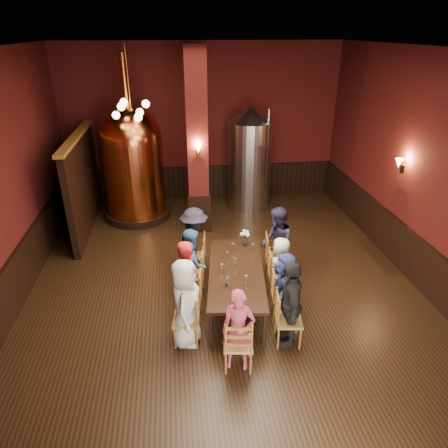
{
  "coord_description": "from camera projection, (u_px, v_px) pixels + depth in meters",
  "views": [
    {
      "loc": [
        -0.87,
        -6.73,
        4.79
      ],
      "look_at": [
        0.02,
        0.2,
        1.35
      ],
      "focal_mm": 32.0,
      "sensor_mm": 36.0,
      "label": 1
    }
  ],
  "objects": [
    {
      "name": "wine_glass_5",
      "position": [
        253.0,
        247.0,
        8.0
      ],
      "size": [
        0.07,
        0.07,
        0.17
      ],
      "primitive_type": null,
      "color": "white",
      "rests_on": "dining_table"
    },
    {
      "name": "person_3",
      "position": [
        194.0,
        243.0,
        8.26
      ],
      "size": [
        0.59,
        1.02,
        1.57
      ],
      "primitive_type": "imported",
      "rotation": [
        0.0,
        0.0,
        1.58
      ],
      "color": "black",
      "rests_on": "ground"
    },
    {
      "name": "chair_7",
      "position": [
        276.0,
        257.0,
        8.39
      ],
      "size": [
        0.52,
        0.52,
        0.92
      ],
      "primitive_type": null,
      "rotation": [
        0.0,
        0.0,
        1.43
      ],
      "color": "brown",
      "rests_on": "ground"
    },
    {
      "name": "wine_glass_2",
      "position": [
        227.0,
        281.0,
        6.95
      ],
      "size": [
        0.07,
        0.07,
        0.17
      ],
      "primitive_type": null,
      "color": "white",
      "rests_on": "dining_table"
    },
    {
      "name": "person_8",
      "position": [
        238.0,
        331.0,
        6.01
      ],
      "size": [
        0.57,
        0.44,
        1.39
      ],
      "primitive_type": "imported",
      "rotation": [
        0.0,
        0.0,
        6.06
      ],
      "color": "#A9384A",
      "rests_on": "ground"
    },
    {
      "name": "copper_kettle",
      "position": [
        133.0,
        163.0,
        10.63
      ],
      "size": [
        2.12,
        2.12,
        4.28
      ],
      "rotation": [
        0.0,
        0.0,
        -0.41
      ],
      "color": "black",
      "rests_on": "ground"
    },
    {
      "name": "pendant_cluster",
      "position": [
        131.0,
        110.0,
        9.21
      ],
      "size": [
        0.9,
        0.9,
        1.7
      ],
      "primitive_type": null,
      "color": "#A57226",
      "rests_on": "room"
    },
    {
      "name": "room",
      "position": [
        224.0,
        185.0,
        7.21
      ],
      "size": [
        10.0,
        10.02,
        4.5
      ],
      "color": "black",
      "rests_on": "ground"
    },
    {
      "name": "wainscot_back",
      "position": [
        204.0,
        182.0,
        12.4
      ],
      "size": [
        7.9,
        0.08,
        1.0
      ],
      "primitive_type": "cube",
      "color": "black",
      "rests_on": "ground"
    },
    {
      "name": "chair_2",
      "position": [
        192.0,
        274.0,
        7.8
      ],
      "size": [
        0.52,
        0.52,
        0.92
      ],
      "primitive_type": null,
      "rotation": [
        0.0,
        0.0,
        -1.71
      ],
      "color": "brown",
      "rests_on": "ground"
    },
    {
      "name": "wine_glass_1",
      "position": [
        235.0,
        263.0,
        7.48
      ],
      "size": [
        0.07,
        0.07,
        0.17
      ],
      "primitive_type": null,
      "color": "white",
      "rests_on": "dining_table"
    },
    {
      "name": "chair_3",
      "position": [
        195.0,
        257.0,
        8.4
      ],
      "size": [
        0.52,
        0.52,
        0.92
      ],
      "primitive_type": null,
      "rotation": [
        0.0,
        0.0,
        -1.71
      ],
      "color": "brown",
      "rests_on": "ground"
    },
    {
      "name": "wine_glass_6",
      "position": [
        233.0,
        247.0,
        8.01
      ],
      "size": [
        0.07,
        0.07,
        0.17
      ],
      "primitive_type": null,
      "color": "white",
      "rests_on": "dining_table"
    },
    {
      "name": "chair_0",
      "position": [
        186.0,
        319.0,
        6.61
      ],
      "size": [
        0.52,
        0.52,
        0.92
      ],
      "primitive_type": null,
      "rotation": [
        0.0,
        0.0,
        -1.71
      ],
      "color": "brown",
      "rests_on": "ground"
    },
    {
      "name": "rose_vase",
      "position": [
        245.0,
        236.0,
        8.17
      ],
      "size": [
        0.2,
        0.2,
        0.34
      ],
      "color": "white",
      "rests_on": "dining_table"
    },
    {
      "name": "person_5",
      "position": [
        284.0,
        286.0,
        7.11
      ],
      "size": [
        0.59,
        1.27,
        1.32
      ],
      "primitive_type": "imported",
      "rotation": [
        0.0,
        0.0,
        4.54
      ],
      "color": "#2F448D",
      "rests_on": "ground"
    },
    {
      "name": "partition",
      "position": [
        84.0,
        185.0,
        10.15
      ],
      "size": [
        0.22,
        3.5,
        2.4
      ],
      "primitive_type": "cube",
      "color": "black",
      "rests_on": "ground"
    },
    {
      "name": "chair_8",
      "position": [
        238.0,
        343.0,
        6.11
      ],
      "size": [
        0.52,
        0.52,
        0.92
      ],
      "primitive_type": null,
      "rotation": [
        0.0,
        0.0,
        3.01
      ],
      "color": "brown",
      "rests_on": "ground"
    },
    {
      "name": "person_1",
      "position": [
        189.0,
        280.0,
        7.07
      ],
      "size": [
        0.44,
        0.61,
        1.55
      ],
      "primitive_type": "imported",
      "rotation": [
        0.0,
        0.0,
        1.45
      ],
      "color": "#A7201C",
      "rests_on": "ground"
    },
    {
      "name": "chair_5",
      "position": [
        284.0,
        295.0,
        7.2
      ],
      "size": [
        0.52,
        0.52,
        0.92
      ],
      "primitive_type": null,
      "rotation": [
        0.0,
        0.0,
        1.43
      ],
      "color": "brown",
      "rests_on": "ground"
    },
    {
      "name": "person_4",
      "position": [
        290.0,
        304.0,
        6.45
      ],
      "size": [
        0.53,
        0.97,
        1.57
      ],
      "primitive_type": "imported",
      "rotation": [
        0.0,
        0.0,
        4.55
      ],
      "color": "black",
      "rests_on": "ground"
    },
    {
      "name": "wainscot_right",
      "position": [
        410.0,
        254.0,
        8.44
      ],
      "size": [
        0.08,
        9.9,
        1.0
      ],
      "primitive_type": "cube",
      "color": "black",
      "rests_on": "ground"
    },
    {
      "name": "wainscot_left",
      "position": [
        16.0,
        281.0,
        7.53
      ],
      "size": [
        0.08,
        9.9,
        1.0
      ],
      "primitive_type": "cube",
      "color": "black",
      "rests_on": "ground"
    },
    {
      "name": "person_2",
      "position": [
        192.0,
        263.0,
        7.69
      ],
      "size": [
        0.36,
        0.71,
        1.45
      ],
      "primitive_type": "imported",
      "rotation": [
        0.0,
        0.0,
        1.59
      ],
      "color": "#285186",
      "rests_on": "ground"
    },
    {
      "name": "wine_glass_0",
      "position": [
        227.0,
        256.0,
        7.72
      ],
      "size": [
        0.07,
        0.07,
        0.17
      ],
      "primitive_type": null,
      "color": "white",
      "rests_on": "dining_table"
    },
    {
      "name": "wine_glass_7",
      "position": [
        222.0,
        268.0,
        7.31
      ],
      "size": [
        0.07,
        0.07,
        0.17
      ],
      "primitive_type": null,
      "color": "white",
      "rests_on": "dining_table"
    },
    {
      "name": "wine_glass_4",
      "position": [
        246.0,
        280.0,
        6.98
      ],
      "size": [
        0.07,
        0.07,
        0.17
      ],
      "primitive_type": null,
      "color": "white",
      "rests_on": "dining_table"
    },
    {
      "name": "sconce_column",
      "position": [
        198.0,
        150.0,
        9.42
      ],
      "size": [
        0.2,
        0.2,
        0.36
      ],
      "primitive_type": null,
      "rotation": [
        0.0,
        0.0,
        3.14
      ],
      "color": "black",
      "rests_on": "column"
    },
    {
      "name": "chair_4",
      "position": [
        289.0,
        319.0,
        6.6
      ],
      "size": [
        0.52,
        0.52,
        0.92
      ],
      "primitive_type": null,
      "rotation": [
        0.0,
        0.0,
        1.43
      ],
      "color": "brown",
      "rests_on": "ground"
    },
    {
      "name": "chair_6",
      "position": [
        279.0,
        275.0,
        7.79
      ],
      "size": [
        0.52,
        0.52,
        0.92
      ],
      "primitive_type": null,
      "rotation": [
        0.0,
        0.0,
        1.43
      ],
      "color": "brown",
      "rests_on": "ground"
    },
    {
      "name": "chair_1",
      "position": [
        190.0,
        295.0,
        7.21
      ],
      "size": [
        0.52,
        0.52,
        0.92
      ],
      "primitive_type": null,
      "rotation": [
        0.0,
        0.0,
        -1.71
      ],
      "color": "brown",
      "rests_on": "ground"
    },
    {
      "name": "person_7",
      "position": [
        277.0,
        244.0,
        8.25
      ],
      "size": [
        0.45,
        0.8,
        1.57
      ],
      "primitive_type": "imported",
      "rotation": [
        0.0,
        0.0,
        4.61
      ],
      "color": "#201B37",
      "rests_on": "ground"
    },
    {
      "name": "person_6",
      "position": [
        280.0,
        267.0,
        7.72
      ],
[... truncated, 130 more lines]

